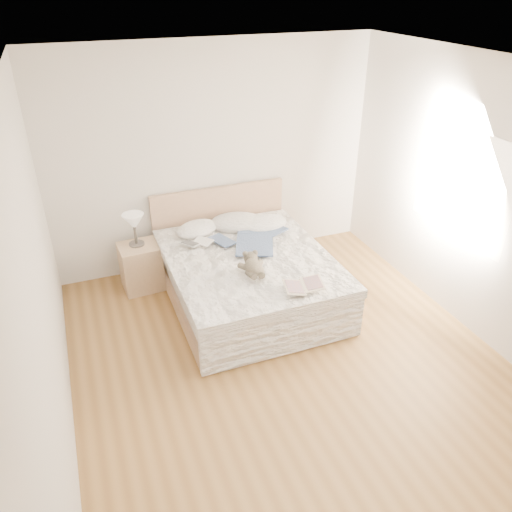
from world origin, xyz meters
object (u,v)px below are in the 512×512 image
bed (246,275)px  table_lamp (134,223)px  nightstand (141,267)px  childrens_book (304,286)px  teddy_bear (253,273)px  photo_book (197,243)px

bed → table_lamp: bearing=147.2°
nightstand → childrens_book: childrens_book is taller
childrens_book → teddy_bear: 0.54m
table_lamp → childrens_book: 2.10m
bed → teddy_bear: 0.61m
bed → photo_book: (-0.46, 0.36, 0.32)m
nightstand → teddy_bear: size_ratio=1.66×
table_lamp → photo_book: 0.74m
teddy_bear → childrens_book: bearing=-41.3°
teddy_bear → bed: bearing=82.0°
nightstand → table_lamp: (-0.01, 0.03, 0.56)m
photo_book → teddy_bear: (0.36, -0.86, 0.02)m
childrens_book → bed: bearing=120.1°
nightstand → childrens_book: 2.08m
nightstand → table_lamp: bearing=107.8°
photo_book → childrens_book: bearing=-97.0°
teddy_bear → photo_book: bearing=116.6°
nightstand → teddy_bear: (0.97, -1.16, 0.37)m
bed → photo_book: size_ratio=6.87×
nightstand → teddy_bear: teddy_bear is taller
childrens_book → teddy_bear: (-0.38, 0.38, 0.02)m
childrens_book → teddy_bear: bearing=147.6°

